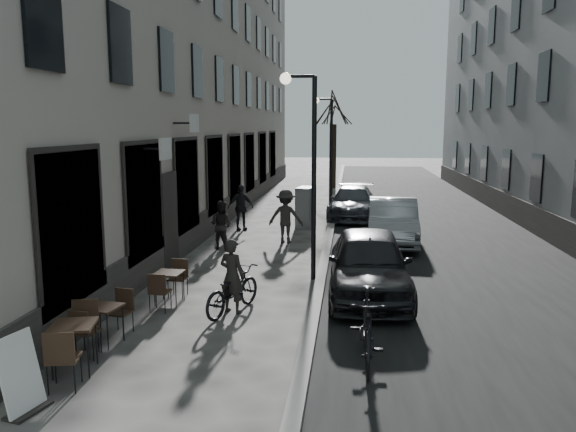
% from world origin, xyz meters
% --- Properties ---
extents(ground, '(120.00, 120.00, 0.00)m').
position_xyz_m(ground, '(0.00, 0.00, 0.00)').
color(ground, '#373432').
rests_on(ground, ground).
extents(road, '(7.30, 60.00, 0.00)m').
position_xyz_m(road, '(3.85, 16.00, 0.00)').
color(road, black).
rests_on(road, ground).
extents(kerb, '(0.25, 60.00, 0.12)m').
position_xyz_m(kerb, '(0.20, 16.00, 0.06)').
color(kerb, slate).
rests_on(kerb, ground).
extents(building_left, '(4.00, 35.00, 16.00)m').
position_xyz_m(building_left, '(-6.00, 16.50, 8.00)').
color(building_left, '#A29588').
rests_on(building_left, ground).
extents(building_right, '(4.00, 35.00, 16.00)m').
position_xyz_m(building_right, '(9.50, 16.50, 8.00)').
color(building_right, gray).
rests_on(building_right, ground).
extents(streetlamp_near, '(0.90, 0.28, 5.09)m').
position_xyz_m(streetlamp_near, '(-0.17, 6.00, 3.16)').
color(streetlamp_near, black).
rests_on(streetlamp_near, ground).
extents(streetlamp_far, '(0.90, 0.28, 5.09)m').
position_xyz_m(streetlamp_far, '(-0.17, 18.00, 3.16)').
color(streetlamp_far, black).
rests_on(streetlamp_far, ground).
extents(tree_near, '(2.40, 2.40, 5.70)m').
position_xyz_m(tree_near, '(-0.10, 21.00, 4.66)').
color(tree_near, black).
rests_on(tree_near, ground).
extents(tree_far, '(2.40, 2.40, 5.70)m').
position_xyz_m(tree_far, '(-0.10, 27.00, 4.66)').
color(tree_far, black).
rests_on(tree_far, ground).
extents(bistro_set_a, '(0.77, 1.64, 0.94)m').
position_xyz_m(bistro_set_a, '(-3.36, 0.20, 0.48)').
color(bistro_set_a, black).
rests_on(bistro_set_a, ground).
extents(bistro_set_b, '(0.66, 1.44, 0.83)m').
position_xyz_m(bistro_set_b, '(-3.40, 1.34, 0.42)').
color(bistro_set_b, black).
rests_on(bistro_set_b, ground).
extents(bistro_set_c, '(0.60, 1.42, 0.83)m').
position_xyz_m(bistro_set_c, '(-2.98, 3.70, 0.43)').
color(bistro_set_c, black).
rests_on(bistro_set_c, ground).
extents(sign_board, '(0.51, 0.68, 1.08)m').
position_xyz_m(sign_board, '(-3.46, -1.07, 0.44)').
color(sign_board, black).
rests_on(sign_board, ground).
extents(utility_cabinet, '(0.75, 1.11, 1.53)m').
position_xyz_m(utility_cabinet, '(-0.78, 13.33, 0.77)').
color(utility_cabinet, slate).
rests_on(utility_cabinet, ground).
extents(bicycle, '(1.28, 1.92, 0.96)m').
position_xyz_m(bicycle, '(-1.50, 3.28, 0.48)').
color(bicycle, black).
rests_on(bicycle, ground).
extents(cyclist_rider, '(0.67, 0.56, 1.56)m').
position_xyz_m(cyclist_rider, '(-1.50, 3.28, 0.78)').
color(cyclist_rider, black).
rests_on(cyclist_rider, ground).
extents(pedestrian_near, '(0.89, 0.79, 1.52)m').
position_xyz_m(pedestrian_near, '(-3.10, 9.20, 0.76)').
color(pedestrian_near, black).
rests_on(pedestrian_near, ground).
extents(pedestrian_mid, '(1.18, 0.73, 1.76)m').
position_xyz_m(pedestrian_mid, '(-1.20, 10.35, 0.88)').
color(pedestrian_mid, '#292723').
rests_on(pedestrian_mid, ground).
extents(pedestrian_far, '(1.06, 0.82, 1.68)m').
position_xyz_m(pedestrian_far, '(-3.12, 12.43, 0.84)').
color(pedestrian_far, black).
rests_on(pedestrian_far, ground).
extents(car_near, '(1.86, 4.48, 1.52)m').
position_xyz_m(car_near, '(1.34, 4.74, 0.76)').
color(car_near, black).
rests_on(car_near, ground).
extents(car_mid, '(1.75, 4.48, 1.45)m').
position_xyz_m(car_mid, '(2.30, 10.67, 0.73)').
color(car_mid, '#93959B').
rests_on(car_mid, ground).
extents(car_far, '(2.16, 4.62, 1.31)m').
position_xyz_m(car_far, '(1.00, 15.63, 0.65)').
color(car_far, '#383B43').
rests_on(car_far, ground).
extents(moped, '(0.57, 2.00, 1.20)m').
position_xyz_m(moped, '(1.20, 1.01, 0.60)').
color(moped, black).
rests_on(moped, ground).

